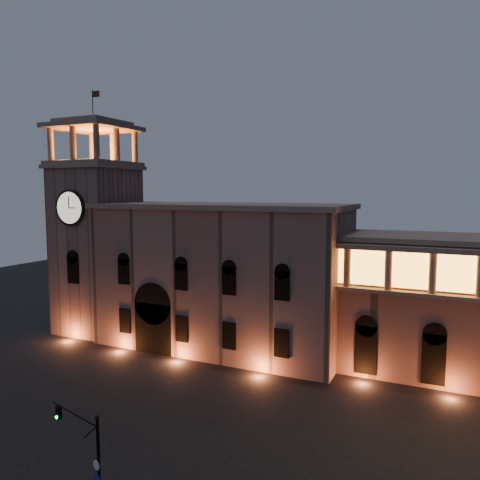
{
  "coord_description": "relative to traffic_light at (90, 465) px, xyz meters",
  "views": [
    {
      "loc": [
        23.68,
        -28.28,
        19.05
      ],
      "look_at": [
        3.26,
        16.0,
        13.98
      ],
      "focal_mm": 35.0,
      "sensor_mm": 36.0,
      "label": 1
    }
  ],
  "objects": [
    {
      "name": "ground",
      "position": [
        -5.51,
        9.13,
        -3.6
      ],
      "size": [
        160.0,
        160.0,
        0.0
      ],
      "primitive_type": "plane",
      "color": "black",
      "rests_on": "ground"
    },
    {
      "name": "government_building",
      "position": [
        -7.59,
        31.06,
        5.17
      ],
      "size": [
        30.8,
        12.8,
        17.6
      ],
      "color": "#7F5D53",
      "rests_on": "ground"
    },
    {
      "name": "clock_tower",
      "position": [
        -26.01,
        30.11,
        8.9
      ],
      "size": [
        9.8,
        9.8,
        32.4
      ],
      "color": "#7F5D53",
      "rests_on": "ground"
    },
    {
      "name": "traffic_light",
      "position": [
        0.0,
        0.0,
        0.0
      ],
      "size": [
        4.85,
        1.58,
        6.86
      ],
      "rotation": [
        0.0,
        0.0,
        -0.27
      ],
      "color": "black",
      "rests_on": "ground"
    }
  ]
}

